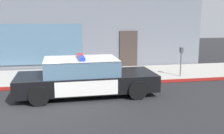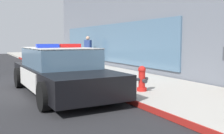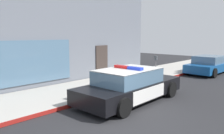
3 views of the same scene
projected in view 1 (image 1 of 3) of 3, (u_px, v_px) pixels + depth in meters
name	position (u px, v px, depth m)	size (l,w,h in m)	color
ground	(22.00, 111.00, 8.31)	(48.00, 48.00, 0.00)	#262628
sidewalk	(35.00, 78.00, 12.40)	(48.00, 3.36, 0.15)	#B2ADA3
curb_red_paint	(31.00, 87.00, 10.77)	(28.80, 0.04, 0.14)	maroon
police_cruiser	(85.00, 77.00, 9.94)	(5.14, 2.22, 1.49)	black
fire_hydrant	(114.00, 70.00, 12.10)	(0.34, 0.39, 0.73)	red
parking_meter	(181.00, 56.00, 12.25)	(0.12, 0.18, 1.34)	slate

